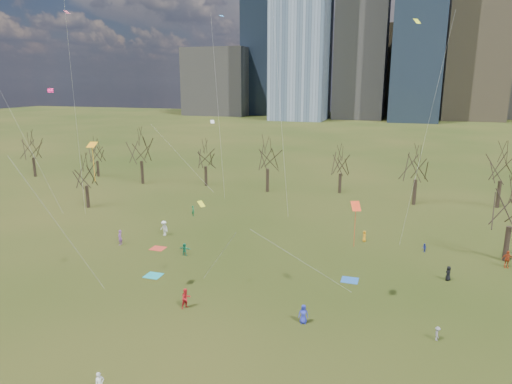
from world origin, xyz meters
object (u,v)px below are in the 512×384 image
(blanket_teal, at_px, (153,276))
(blanket_crimson, at_px, (158,248))
(person_1, at_px, (100,384))
(person_2, at_px, (186,298))
(person_0, at_px, (303,314))
(blanket_navy, at_px, (350,280))

(blanket_teal, distance_m, blanket_crimson, 7.55)
(blanket_teal, height_order, person_1, person_1)
(blanket_teal, bearing_deg, person_2, -39.22)
(person_2, bearing_deg, person_0, -53.83)
(blanket_teal, distance_m, person_1, 17.60)
(blanket_teal, bearing_deg, blanket_navy, 14.77)
(person_1, bearing_deg, person_0, -7.21)
(blanket_crimson, bearing_deg, person_0, -29.85)
(person_0, xyz_separation_m, person_2, (-9.94, -0.61, 0.09))
(blanket_navy, distance_m, blanket_crimson, 22.02)
(person_1, bearing_deg, blanket_teal, 52.14)
(blanket_crimson, xyz_separation_m, person_1, (9.37, -23.29, 0.76))
(person_0, relative_size, person_1, 1.02)
(person_0, xyz_separation_m, person_1, (-9.99, -12.18, -0.02))
(blanket_crimson, bearing_deg, blanket_navy, -4.87)
(person_0, height_order, person_1, person_0)
(blanket_crimson, relative_size, person_0, 1.01)
(blanket_navy, distance_m, person_1, 24.85)
(blanket_crimson, distance_m, person_2, 15.06)
(blanket_navy, distance_m, person_0, 9.62)
(blanket_navy, relative_size, blanket_crimson, 1.00)
(blanket_teal, distance_m, person_0, 16.60)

